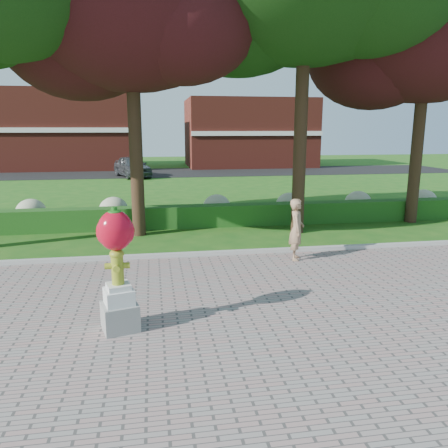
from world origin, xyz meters
name	(u,v)px	position (x,y,z in m)	size (l,w,h in m)	color
ground	(225,295)	(0.00, 0.00, 0.00)	(100.00, 100.00, 0.00)	#1B5715
walkway	(275,405)	(0.00, -4.00, 0.02)	(40.00, 14.00, 0.04)	gray
curb	(208,254)	(0.00, 3.00, 0.07)	(40.00, 0.18, 0.15)	#ADADA5
lawn_hedge	(194,216)	(0.00, 7.00, 0.40)	(24.00, 0.70, 0.80)	#154814
hydrangea_row	(206,207)	(0.57, 8.00, 0.55)	(20.10, 1.10, 0.99)	#BCC193
street	(170,173)	(0.00, 28.00, 0.01)	(50.00, 8.00, 0.02)	black
building_left	(57,130)	(-10.00, 34.00, 3.50)	(14.00, 8.00, 7.00)	maroon
building_right	(248,133)	(8.00, 34.00, 3.20)	(12.00, 8.00, 6.40)	maroon
tree_mid_left	(127,7)	(-2.10, 6.08, 7.30)	(8.25, 7.04, 10.69)	black
tree_far_right	(424,33)	(8.40, 6.58, 6.97)	(7.88, 6.72, 10.21)	black
hydrant_sculpture	(117,266)	(-2.15, -1.42, 1.23)	(0.74, 0.74, 2.24)	gray
woman	(297,229)	(2.36, 2.24, 0.89)	(0.62, 0.41, 1.70)	#A27C5C
parked_car	(132,166)	(-2.98, 25.00, 0.81)	(1.88, 4.66, 1.59)	#404347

